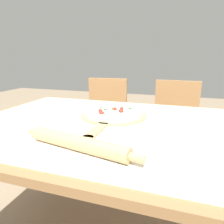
% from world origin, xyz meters
% --- Properties ---
extents(dining_table, '(1.36, 0.99, 0.76)m').
position_xyz_m(dining_table, '(0.00, 0.00, 0.66)').
color(dining_table, olive).
rests_on(dining_table, ground_plane).
extents(towel_cloth, '(1.28, 0.91, 0.00)m').
position_xyz_m(towel_cloth, '(0.00, 0.00, 0.76)').
color(towel_cloth, white).
rests_on(towel_cloth, dining_table).
extents(pizza_peel, '(0.35, 0.54, 0.01)m').
position_xyz_m(pizza_peel, '(0.02, 0.09, 0.77)').
color(pizza_peel, tan).
rests_on(pizza_peel, towel_cloth).
extents(pizza, '(0.32, 0.32, 0.04)m').
position_xyz_m(pizza, '(0.02, 0.12, 0.79)').
color(pizza, beige).
rests_on(pizza, pizza_peel).
extents(rolling_pin, '(0.47, 0.13, 0.05)m').
position_xyz_m(rolling_pin, '(0.02, -0.31, 0.79)').
color(rolling_pin, tan).
rests_on(rolling_pin, towel_cloth).
extents(chair_left, '(0.43, 0.43, 0.87)m').
position_xyz_m(chair_left, '(-0.30, 0.89, 0.50)').
color(chair_left, '#A37547').
rests_on(chair_left, ground_plane).
extents(chair_right, '(0.42, 0.42, 0.87)m').
position_xyz_m(chair_right, '(0.34, 0.89, 0.50)').
color(chair_right, '#A37547').
rests_on(chair_right, ground_plane).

